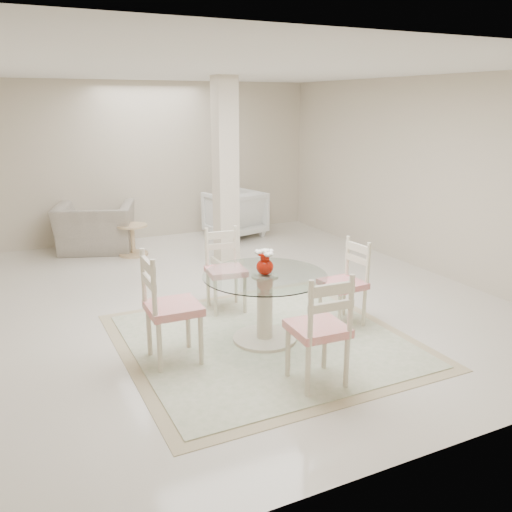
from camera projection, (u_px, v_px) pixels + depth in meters
name	position (u px, v px, depth m)	size (l,w,h in m)	color
ground	(231.00, 296.00, 6.78)	(7.00, 7.00, 0.00)	silver
room_shell	(228.00, 146.00, 6.27)	(6.02, 7.02, 2.71)	beige
column	(226.00, 174.00, 7.74)	(0.30, 0.30, 2.70)	beige
area_rug	(265.00, 340.00, 5.52)	(2.81, 2.81, 0.02)	tan
dining_table	(265.00, 308.00, 5.42)	(1.23, 1.23, 0.71)	beige
red_vase	(265.00, 262.00, 5.29)	(0.20, 0.19, 0.26)	#AF1405
dining_chair_east	(348.00, 276.00, 5.82)	(0.44, 0.44, 1.03)	#F2E9C7
dining_chair_north	(224.00, 263.00, 6.24)	(0.47, 0.47, 1.05)	beige
dining_chair_west	(165.00, 300.00, 4.90)	(0.48, 0.48, 1.18)	beige
dining_chair_south	(322.00, 322.00, 4.48)	(0.47, 0.47, 1.12)	beige
recliner_taupe	(95.00, 228.00, 8.75)	(1.19, 1.04, 0.77)	#A09584
armchair_white	(235.00, 214.00, 9.74)	(0.88, 0.90, 0.82)	white
side_table	(133.00, 241.00, 8.55)	(0.47, 0.47, 0.49)	tan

